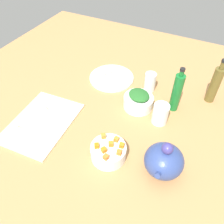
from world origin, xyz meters
TOP-DOWN VIEW (x-y plane):
  - tabletop at (0.00, 0.00)cm, footprint 190.00×190.00cm
  - cutting_board at (16.44, -27.70)cm, footprint 36.81×27.51cm
  - plate_tofu at (-27.99, -14.27)cm, footprint 24.56×24.56cm
  - bowl_greens at (-13.57, 7.47)cm, footprint 14.28×14.28cm
  - bowl_carrots at (18.83, 7.83)cm, footprint 14.13×14.13cm
  - teapot at (15.00, 28.86)cm, footprint 16.55×14.69cm
  - bottle_0 at (-34.31, 37.94)cm, footprint 4.62×4.62cm
  - bottle_1 at (-20.08, 23.20)cm, footprint 4.51×4.51cm
  - drinking_glass_0 at (-28.25, 7.90)cm, footprint 5.72×5.72cm
  - drinking_glass_1 at (-8.71, 19.93)cm, footprint 7.12×7.12cm
  - carrot_cube_0 at (17.58, 8.32)cm, footprint 2.47×2.47cm
  - carrot_cube_1 at (20.73, 3.77)cm, footprint 2.50×2.50cm
  - carrot_cube_2 at (23.73, 9.36)cm, footprint 2.17×2.17cm
  - carrot_cube_3 at (21.25, 7.16)cm, footprint 2.46×2.46cm
  - carrot_cube_4 at (14.56, 9.23)cm, footprint 1.84×1.84cm
  - carrot_cube_5 at (15.40, 3.88)cm, footprint 2.50×2.50cm
  - carrot_cube_6 at (19.66, 12.83)cm, footprint 2.13×2.13cm
  - carrot_cube_7 at (16.27, 12.34)cm, footprint 2.03×2.03cm
  - chopped_greens_mound at (-13.57, 7.47)cm, footprint 13.15×13.61cm
  - tofu_cube_0 at (-29.74, -12.06)cm, footprint 3.08×3.08cm
  - tofu_cube_1 at (-30.66, -17.08)cm, footprint 3.09×3.09cm
  - tofu_cube_2 at (-23.74, -15.85)cm, footprint 2.92×2.92cm
  - tofu_cube_3 at (-27.38, -19.56)cm, footprint 3.11×3.11cm
  - dumpling_0 at (17.54, -29.16)cm, footprint 6.17×6.17cm
  - dumpling_1 at (10.20, -30.62)cm, footprint 5.74×5.69cm
  - dumpling_2 at (4.53, -31.84)cm, footprint 6.49×6.43cm
  - dumpling_3 at (25.36, -33.09)cm, footprint 7.33×7.26cm

SIDE VIEW (x-z plane):
  - tabletop at x=0.00cm, z-range 0.00..3.00cm
  - cutting_board at x=16.44cm, z-range 3.00..4.00cm
  - plate_tofu at x=-27.99cm, z-range 3.00..4.20cm
  - dumpling_2 at x=4.53cm, z-range 4.00..6.32cm
  - dumpling_1 at x=10.20cm, z-range 4.00..6.53cm
  - dumpling_0 at x=17.54cm, z-range 4.00..6.60cm
  - tofu_cube_0 at x=-29.74cm, z-range 4.20..6.40cm
  - tofu_cube_1 at x=-30.66cm, z-range 4.20..6.40cm
  - tofu_cube_2 at x=-23.74cm, z-range 4.20..6.40cm
  - tofu_cube_3 at x=-27.38cm, z-range 4.20..6.40cm
  - dumpling_3 at x=25.36cm, z-range 4.00..6.60cm
  - bowl_greens at x=-13.57cm, z-range 3.00..9.04cm
  - bowl_carrots at x=18.83cm, z-range 3.00..9.12cm
  - drinking_glass_1 at x=-8.71cm, z-range 3.00..12.93cm
  - drinking_glass_0 at x=-28.25cm, z-range 3.00..13.26cm
  - teapot at x=15.00cm, z-range 1.33..17.01cm
  - carrot_cube_0 at x=17.58cm, z-range 9.12..10.92cm
  - carrot_cube_1 at x=20.73cm, z-range 9.12..10.92cm
  - carrot_cube_2 at x=23.73cm, z-range 9.12..10.92cm
  - carrot_cube_3 at x=21.25cm, z-range 9.12..10.92cm
  - carrot_cube_4 at x=14.56cm, z-range 9.12..10.92cm
  - carrot_cube_5 at x=15.40cm, z-range 9.12..10.92cm
  - carrot_cube_6 at x=19.66cm, z-range 9.12..10.92cm
  - carrot_cube_7 at x=16.27cm, z-range 9.12..10.92cm
  - chopped_greens_mound at x=-13.57cm, z-range 9.04..12.02cm
  - bottle_0 at x=-34.31cm, z-range 1.18..24.81cm
  - bottle_1 at x=-20.08cm, z-range 1.59..24.88cm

